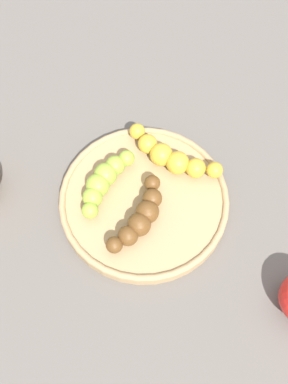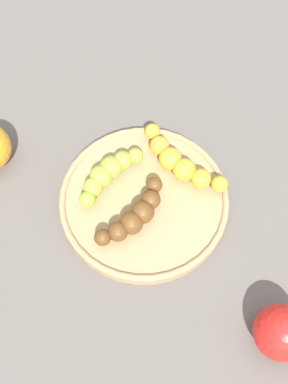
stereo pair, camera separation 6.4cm
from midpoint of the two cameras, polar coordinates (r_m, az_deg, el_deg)
name	(u,v)px [view 2 (the right image)]	position (r m, az deg, el deg)	size (l,w,h in m)	color
ground_plane	(144,203)	(0.68, 2.71, -1.73)	(2.40, 2.40, 0.00)	#56514C
fruit_bowl	(144,200)	(0.67, 2.75, -1.28)	(0.26, 0.26, 0.02)	#A08259
banana_green	(108,173)	(0.66, -1.92, 2.15)	(0.12, 0.05, 0.04)	#8CAD38
banana_overripe	(135,216)	(0.63, 1.75, -3.35)	(0.13, 0.05, 0.03)	#593819
banana_spotted	(179,162)	(0.67, 7.31, 3.58)	(0.06, 0.16, 0.04)	gold
apple_red	(282,332)	(0.62, 20.33, -16.93)	(0.07, 0.07, 0.07)	red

